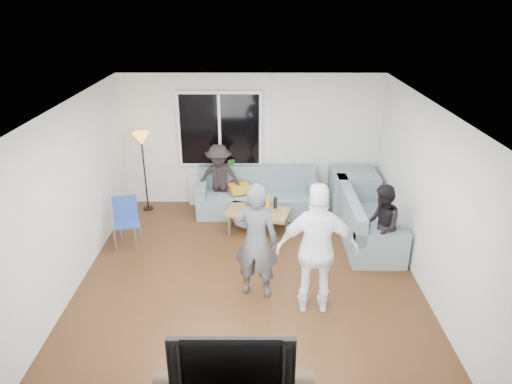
{
  "coord_description": "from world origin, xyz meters",
  "views": [
    {
      "loc": [
        0.12,
        -5.88,
        3.96
      ],
      "look_at": [
        0.1,
        0.6,
        1.15
      ],
      "focal_mm": 32.44,
      "sensor_mm": 36.0,
      "label": 1
    }
  ],
  "objects_px": {
    "sofa_back_section": "(258,192)",
    "spectator_back": "(219,179)",
    "coffee_table": "(258,221)",
    "floor_lamp": "(145,172)",
    "spectator_right": "(381,226)",
    "side_chair": "(127,224)",
    "player_right": "(317,250)",
    "player_left": "(256,241)",
    "sofa_right_section": "(368,217)",
    "television": "(232,358)"
  },
  "relations": [
    {
      "from": "player_right",
      "to": "television",
      "type": "xyz_separation_m",
      "value": [
        -1.01,
        -1.79,
        -0.13
      ]
    },
    {
      "from": "coffee_table",
      "to": "floor_lamp",
      "type": "height_order",
      "value": "floor_lamp"
    },
    {
      "from": "coffee_table",
      "to": "player_right",
      "type": "xyz_separation_m",
      "value": [
        0.77,
        -2.21,
        0.71
      ]
    },
    {
      "from": "coffee_table",
      "to": "television",
      "type": "bearing_deg",
      "value": -93.44
    },
    {
      "from": "sofa_back_section",
      "to": "player_left",
      "type": "height_order",
      "value": "player_left"
    },
    {
      "from": "player_left",
      "to": "sofa_back_section",
      "type": "bearing_deg",
      "value": -77.81
    },
    {
      "from": "side_chair",
      "to": "player_right",
      "type": "xyz_separation_m",
      "value": [
        2.95,
        -1.65,
        0.48
      ]
    },
    {
      "from": "spectator_right",
      "to": "television",
      "type": "relative_size",
      "value": 1.13
    },
    {
      "from": "spectator_back",
      "to": "sofa_back_section",
      "type": "bearing_deg",
      "value": 1.6
    },
    {
      "from": "sofa_back_section",
      "to": "side_chair",
      "type": "relative_size",
      "value": 2.67
    },
    {
      "from": "floor_lamp",
      "to": "spectator_back",
      "type": "xyz_separation_m",
      "value": [
        1.44,
        -0.1,
        -0.1
      ]
    },
    {
      "from": "coffee_table",
      "to": "spectator_right",
      "type": "distance_m",
      "value": 2.23
    },
    {
      "from": "spectator_right",
      "to": "spectator_back",
      "type": "distance_m",
      "value": 3.24
    },
    {
      "from": "side_chair",
      "to": "spectator_back",
      "type": "distance_m",
      "value": 2.0
    },
    {
      "from": "side_chair",
      "to": "floor_lamp",
      "type": "relative_size",
      "value": 0.55
    },
    {
      "from": "spectator_right",
      "to": "television",
      "type": "height_order",
      "value": "spectator_right"
    },
    {
      "from": "sofa_back_section",
      "to": "spectator_back",
      "type": "distance_m",
      "value": 0.78
    },
    {
      "from": "spectator_right",
      "to": "television",
      "type": "xyz_separation_m",
      "value": [
        -2.13,
        -2.91,
        0.12
      ]
    },
    {
      "from": "sofa_right_section",
      "to": "spectator_right",
      "type": "bearing_deg",
      "value": -180.0
    },
    {
      "from": "coffee_table",
      "to": "player_right",
      "type": "distance_m",
      "value": 2.45
    },
    {
      "from": "side_chair",
      "to": "player_right",
      "type": "relative_size",
      "value": 0.47
    },
    {
      "from": "floor_lamp",
      "to": "sofa_back_section",
      "type": "bearing_deg",
      "value": -3.51
    },
    {
      "from": "spectator_right",
      "to": "sofa_back_section",
      "type": "bearing_deg",
      "value": -125.8
    },
    {
      "from": "sofa_right_section",
      "to": "floor_lamp",
      "type": "relative_size",
      "value": 1.28
    },
    {
      "from": "sofa_back_section",
      "to": "television",
      "type": "xyz_separation_m",
      "value": [
        -0.24,
        -4.77,
        0.35
      ]
    },
    {
      "from": "player_left",
      "to": "television",
      "type": "relative_size",
      "value": 1.44
    },
    {
      "from": "sofa_back_section",
      "to": "sofa_right_section",
      "type": "xyz_separation_m",
      "value": [
        1.9,
        -1.08,
        0.0
      ]
    },
    {
      "from": "sofa_back_section",
      "to": "player_right",
      "type": "bearing_deg",
      "value": -75.43
    },
    {
      "from": "side_chair",
      "to": "floor_lamp",
      "type": "bearing_deg",
      "value": 74.2
    },
    {
      "from": "sofa_right_section",
      "to": "spectator_right",
      "type": "relative_size",
      "value": 1.51
    },
    {
      "from": "side_chair",
      "to": "sofa_back_section",
      "type": "bearing_deg",
      "value": 15.78
    },
    {
      "from": "floor_lamp",
      "to": "spectator_back",
      "type": "bearing_deg",
      "value": -4.11
    },
    {
      "from": "player_left",
      "to": "television",
      "type": "height_order",
      "value": "player_left"
    },
    {
      "from": "spectator_right",
      "to": "coffee_table",
      "type": "bearing_deg",
      "value": -111.29
    },
    {
      "from": "coffee_table",
      "to": "spectator_right",
      "type": "xyz_separation_m",
      "value": [
        1.89,
        -1.09,
        0.46
      ]
    },
    {
      "from": "coffee_table",
      "to": "floor_lamp",
      "type": "distance_m",
      "value": 2.43
    },
    {
      "from": "sofa_back_section",
      "to": "player_left",
      "type": "relative_size",
      "value": 1.36
    },
    {
      "from": "sofa_back_section",
      "to": "player_right",
      "type": "relative_size",
      "value": 1.26
    },
    {
      "from": "floor_lamp",
      "to": "spectator_back",
      "type": "height_order",
      "value": "floor_lamp"
    },
    {
      "from": "side_chair",
      "to": "spectator_right",
      "type": "relative_size",
      "value": 0.65
    },
    {
      "from": "sofa_right_section",
      "to": "player_left",
      "type": "bearing_deg",
      "value": 129.38
    },
    {
      "from": "sofa_right_section",
      "to": "spectator_back",
      "type": "distance_m",
      "value": 2.87
    },
    {
      "from": "sofa_back_section",
      "to": "spectator_back",
      "type": "height_order",
      "value": "spectator_back"
    },
    {
      "from": "sofa_right_section",
      "to": "spectator_right",
      "type": "xyz_separation_m",
      "value": [
        0.0,
        -0.78,
        0.24
      ]
    },
    {
      "from": "sofa_back_section",
      "to": "television",
      "type": "height_order",
      "value": "television"
    },
    {
      "from": "floor_lamp",
      "to": "player_left",
      "type": "relative_size",
      "value": 0.92
    },
    {
      "from": "floor_lamp",
      "to": "player_right",
      "type": "height_order",
      "value": "player_right"
    },
    {
      "from": "sofa_right_section",
      "to": "player_right",
      "type": "bearing_deg",
      "value": 149.51
    },
    {
      "from": "spectator_back",
      "to": "side_chair",
      "type": "bearing_deg",
      "value": -132.55
    },
    {
      "from": "sofa_right_section",
      "to": "player_left",
      "type": "distance_m",
      "value": 2.52
    }
  ]
}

